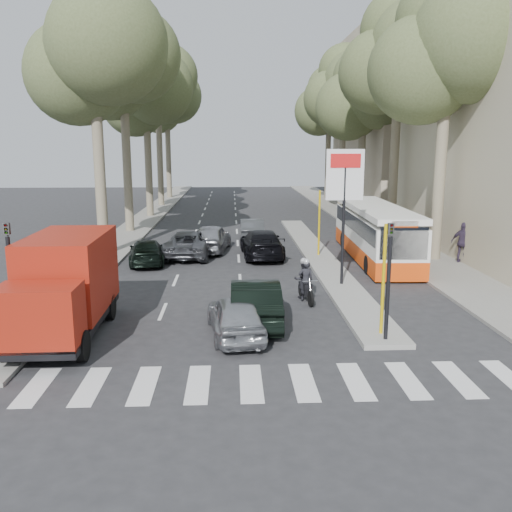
{
  "coord_description": "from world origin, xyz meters",
  "views": [
    {
      "loc": [
        -1.24,
        -16.42,
        5.75
      ],
      "look_at": [
        -0.33,
        3.78,
        1.6
      ],
      "focal_mm": 38.0,
      "sensor_mm": 36.0,
      "label": 1
    }
  ],
  "objects": [
    {
      "name": "sidewalk_right",
      "position": [
        8.6,
        25.0,
        0.06
      ],
      "size": [
        3.2,
        70.0,
        0.12
      ],
      "primitive_type": "cube",
      "color": "gray",
      "rests_on": "ground"
    },
    {
      "name": "city_bus",
      "position": [
        6.08,
        10.63,
        1.46
      ],
      "size": [
        2.63,
        10.58,
        2.77
      ],
      "rotation": [
        0.0,
        0.0,
        -0.03
      ],
      "color": "#E9460C",
      "rests_on": "ground"
    },
    {
      "name": "queue_car_b",
      "position": [
        0.31,
        11.31,
        0.72
      ],
      "size": [
        2.28,
        5.07,
        1.44
      ],
      "primitive_type": "imported",
      "rotation": [
        0.0,
        0.0,
        3.19
      ],
      "color": "black",
      "rests_on": "ground"
    },
    {
      "name": "ground",
      "position": [
        0.0,
        0.0,
        0.0
      ],
      "size": [
        120.0,
        120.0,
        0.0
      ],
      "primitive_type": "plane",
      "color": "#28282B",
      "rests_on": "ground"
    },
    {
      "name": "tree_r_b",
      "position": [
        9.23,
        18.11,
        11.42
      ],
      "size": [
        7.4,
        7.2,
        15.27
      ],
      "color": "#6B604C",
      "rests_on": "ground"
    },
    {
      "name": "billboard",
      "position": [
        3.25,
        5.0,
        3.7
      ],
      "size": [
        1.5,
        12.1,
        5.6
      ],
      "color": "yellow",
      "rests_on": "ground"
    },
    {
      "name": "queue_car_c",
      "position": [
        -2.39,
        13.0,
        0.76
      ],
      "size": [
        2.38,
        4.65,
        1.51
      ],
      "primitive_type": "imported",
      "rotation": [
        0.0,
        0.0,
        3.0
      ],
      "color": "#9D9FA5",
      "rests_on": "ground"
    },
    {
      "name": "tree_r_c",
      "position": [
        9.03,
        26.11,
        9.69
      ],
      "size": [
        7.4,
        7.2,
        13.32
      ],
      "color": "#6B604C",
      "rests_on": "ground"
    },
    {
      "name": "queue_car_e",
      "position": [
        -5.45,
        9.97,
        0.59
      ],
      "size": [
        2.22,
        4.29,
        1.19
      ],
      "primitive_type": "imported",
      "rotation": [
        0.0,
        0.0,
        3.28
      ],
      "color": "black",
      "rests_on": "ground"
    },
    {
      "name": "queue_car_d",
      "position": [
        -0.01,
        16.55,
        0.66
      ],
      "size": [
        1.42,
        4.02,
        1.32
      ],
      "primitive_type": "imported",
      "rotation": [
        0.0,
        0.0,
        3.14
      ],
      "color": "#4B4E52",
      "rests_on": "ground"
    },
    {
      "name": "queue_car_a",
      "position": [
        -3.5,
        11.67,
        0.69
      ],
      "size": [
        2.5,
        5.04,
        1.37
      ],
      "primitive_type": "imported",
      "rotation": [
        0.0,
        0.0,
        3.1
      ],
      "color": "#4C4E53",
      "rests_on": "ground"
    },
    {
      "name": "motorcycle",
      "position": [
        1.47,
        3.21,
        0.75
      ],
      "size": [
        0.77,
        1.94,
        1.65
      ],
      "rotation": [
        0.0,
        0.0,
        0.13
      ],
      "color": "black",
      "rests_on": "ground"
    },
    {
      "name": "tree_l_d",
      "position": [
        -7.87,
        36.11,
        11.76
      ],
      "size": [
        7.4,
        7.2,
        15.66
      ],
      "color": "#6B604C",
      "rests_on": "ground"
    },
    {
      "name": "pedestrian_far",
      "position": [
        7.92,
        12.09,
        1.05
      ],
      "size": [
        1.3,
        1.11,
        1.86
      ],
      "primitive_type": "imported",
      "rotation": [
        0.0,
        0.0,
        3.73
      ],
      "color": "brown",
      "rests_on": "sidewalk_right"
    },
    {
      "name": "building_far",
      "position": [
        15.5,
        34.0,
        8.0
      ],
      "size": [
        11.0,
        20.0,
        16.0
      ],
      "primitive_type": "cube",
      "color": "#B7A88E",
      "rests_on": "ground"
    },
    {
      "name": "pedestrian_near",
      "position": [
        10.0,
        9.0,
        1.11
      ],
      "size": [
        1.25,
        1.18,
        1.98
      ],
      "primitive_type": "imported",
      "rotation": [
        0.0,
        0.0,
        2.44
      ],
      "color": "#382D43",
      "rests_on": "sidewalk_right"
    },
    {
      "name": "tree_l_e",
      "position": [
        -7.97,
        44.11,
        10.73
      ],
      "size": [
        7.4,
        7.2,
        14.49
      ],
      "color": "#6B604C",
      "rests_on": "ground"
    },
    {
      "name": "traffic_light_island",
      "position": [
        3.25,
        -1.5,
        2.49
      ],
      "size": [
        0.16,
        0.41,
        3.6
      ],
      "color": "black",
      "rests_on": "ground"
    },
    {
      "name": "tree_l_b",
      "position": [
        -7.97,
        20.11,
        11.07
      ],
      "size": [
        7.4,
        7.2,
        14.88
      ],
      "color": "#6B604C",
      "rests_on": "ground"
    },
    {
      "name": "red_truck",
      "position": [
        -6.3,
        -0.32,
        1.61
      ],
      "size": [
        2.26,
        5.75,
        3.05
      ],
      "rotation": [
        0.0,
        0.0,
        0.01
      ],
      "color": "black",
      "rests_on": "ground"
    },
    {
      "name": "dark_hatchback",
      "position": [
        -0.5,
        0.63,
        0.74
      ],
      "size": [
        1.6,
        4.51,
        1.48
      ],
      "primitive_type": "imported",
      "rotation": [
        0.0,
        0.0,
        3.14
      ],
      "color": "black",
      "rests_on": "ground"
    },
    {
      "name": "traffic_island",
      "position": [
        3.25,
        11.0,
        0.08
      ],
      "size": [
        1.5,
        26.0,
        0.16
      ],
      "primitive_type": "cube",
      "color": "gray",
      "rests_on": "ground"
    },
    {
      "name": "tree_l_c",
      "position": [
        -7.77,
        28.11,
        10.04
      ],
      "size": [
        7.4,
        7.2,
        13.71
      ],
      "color": "#6B604C",
      "rests_on": "ground"
    },
    {
      "name": "tree_l_a",
      "position": [
        -7.87,
        12.11,
        10.38
      ],
      "size": [
        7.4,
        7.2,
        14.1
      ],
      "color": "#6B604C",
      "rests_on": "ground"
    },
    {
      "name": "tree_r_a",
      "position": [
        9.13,
        10.11,
        10.38
      ],
      "size": [
        7.4,
        7.2,
        14.1
      ],
      "color": "#6B604C",
      "rests_on": "ground"
    },
    {
      "name": "tree_r_e",
      "position": [
        9.23,
        42.11,
        10.38
      ],
      "size": [
        7.4,
        7.2,
        14.1
      ],
      "color": "#6B604C",
      "rests_on": "ground"
    },
    {
      "name": "tree_r_d",
      "position": [
        9.13,
        34.11,
        11.07
      ],
      "size": [
        7.4,
        7.2,
        14.88
      ],
      "color": "#6B604C",
      "rests_on": "ground"
    },
    {
      "name": "traffic_light_left",
      "position": [
        -7.6,
        -1.0,
        2.49
      ],
      "size": [
        0.16,
        0.41,
        3.6
      ],
      "color": "black",
      "rests_on": "ground"
    },
    {
      "name": "median_left",
      "position": [
        -8.0,
        28.0,
        0.06
      ],
      "size": [
        2.4,
        64.0,
        0.12
      ],
      "primitive_type": "cube",
      "color": "gray",
      "rests_on": "ground"
    },
    {
      "name": "silver_hatchback",
      "position": [
        -1.15,
        -0.6,
        0.64
      ],
      "size": [
        1.99,
        3.93,
        1.28
      ],
      "primitive_type": "imported",
      "rotation": [
        0.0,
        0.0,
        3.27
      ],
      "color": "#AAACB2",
      "rests_on": "ground"
    }
  ]
}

